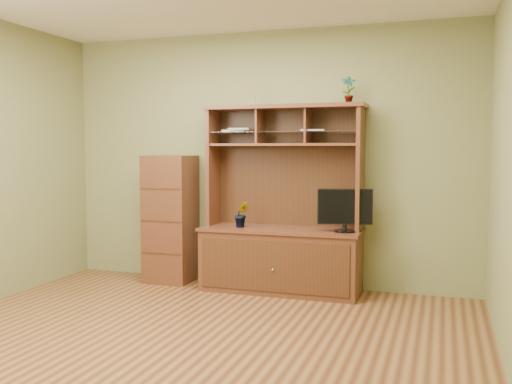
% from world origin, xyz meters
% --- Properties ---
extents(room, '(4.54, 4.04, 2.74)m').
position_xyz_m(room, '(0.00, 0.00, 1.35)').
color(room, '#542D18').
rests_on(room, ground).
extents(media_hutch, '(1.66, 0.61, 1.90)m').
position_xyz_m(media_hutch, '(0.27, 1.73, 0.52)').
color(media_hutch, '#452113').
rests_on(media_hutch, room).
extents(monitor, '(0.52, 0.20, 0.42)m').
position_xyz_m(monitor, '(0.93, 1.65, 0.87)').
color(monitor, black).
rests_on(monitor, media_hutch).
extents(orchid_plant, '(0.18, 0.16, 0.27)m').
position_xyz_m(orchid_plant, '(-0.13, 1.65, 0.79)').
color(orchid_plant, '#2C6121').
rests_on(orchid_plant, media_hutch).
extents(top_plant, '(0.16, 0.12, 0.27)m').
position_xyz_m(top_plant, '(0.93, 1.80, 2.04)').
color(top_plant, '#316423').
rests_on(top_plant, media_hutch).
extents(reed_diffuser, '(0.05, 0.05, 0.25)m').
position_xyz_m(reed_diffuser, '(-0.06, 1.80, 2.00)').
color(reed_diffuser, silver).
rests_on(reed_diffuser, media_hutch).
extents(magazines, '(1.13, 0.25, 0.04)m').
position_xyz_m(magazines, '(0.01, 1.80, 1.65)').
color(magazines, silver).
rests_on(magazines, media_hutch).
extents(side_cabinet, '(0.49, 0.45, 1.38)m').
position_xyz_m(side_cabinet, '(-1.00, 1.76, 0.69)').
color(side_cabinet, '#452113').
rests_on(side_cabinet, room).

